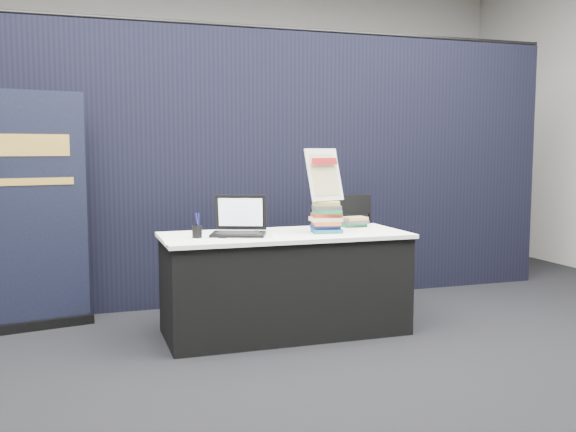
# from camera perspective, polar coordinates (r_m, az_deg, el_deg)

# --- Properties ---
(floor) EXTENTS (8.00, 8.00, 0.00)m
(floor) POSITION_cam_1_polar(r_m,az_deg,el_deg) (4.37, 2.02, -12.24)
(floor) COLOR black
(floor) RESTS_ON ground
(wall_back) EXTENTS (8.00, 0.02, 3.50)m
(wall_back) POSITION_cam_1_polar(r_m,az_deg,el_deg) (8.03, -8.01, 8.66)
(wall_back) COLOR #A6A39D
(wall_back) RESTS_ON floor
(drape_partition) EXTENTS (6.00, 0.08, 2.40)m
(drape_partition) POSITION_cam_1_polar(r_m,az_deg,el_deg) (5.68, -3.57, 4.29)
(drape_partition) COLOR black
(drape_partition) RESTS_ON floor
(display_table) EXTENTS (1.80, 0.75, 0.75)m
(display_table) POSITION_cam_1_polar(r_m,az_deg,el_deg) (4.78, -0.27, -5.99)
(display_table) COLOR black
(display_table) RESTS_ON floor
(laptop) EXTENTS (0.45, 0.42, 0.28)m
(laptop) POSITION_cam_1_polar(r_m,az_deg,el_deg) (4.63, -4.60, -0.88)
(laptop) COLOR black
(laptop) RESTS_ON display_table
(mouse) EXTENTS (0.09, 0.11, 0.03)m
(mouse) POSITION_cam_1_polar(r_m,az_deg,el_deg) (4.65, -2.72, -1.47)
(mouse) COLOR black
(mouse) RESTS_ON display_table
(brochure_left) EXTENTS (0.29, 0.21, 0.00)m
(brochure_left) POSITION_cam_1_polar(r_m,az_deg,el_deg) (4.30, -9.08, -2.32)
(brochure_left) COLOR white
(brochure_left) RESTS_ON display_table
(brochure_mid) EXTENTS (0.35, 0.31, 0.00)m
(brochure_mid) POSITION_cam_1_polar(r_m,az_deg,el_deg) (4.43, -8.29, -2.07)
(brochure_mid) COLOR white
(brochure_mid) RESTS_ON display_table
(brochure_right) EXTENTS (0.37, 0.30, 0.00)m
(brochure_right) POSITION_cam_1_polar(r_m,az_deg,el_deg) (4.53, -3.44, -1.84)
(brochure_right) COLOR silver
(brochure_right) RESTS_ON display_table
(pen_cup) EXTENTS (0.09, 0.09, 0.09)m
(pen_cup) POSITION_cam_1_polar(r_m,az_deg,el_deg) (4.49, -8.09, -1.42)
(pen_cup) COLOR black
(pen_cup) RESTS_ON display_table
(book_stack_tall) EXTENTS (0.24, 0.21, 0.23)m
(book_stack_tall) POSITION_cam_1_polar(r_m,az_deg,el_deg) (4.74, 3.35, -0.09)
(book_stack_tall) COLOR #1C5E6B
(book_stack_tall) RESTS_ON display_table
(book_stack_short) EXTENTS (0.19, 0.15, 0.08)m
(book_stack_short) POSITION_cam_1_polar(r_m,az_deg,el_deg) (5.12, 5.83, -0.52)
(book_stack_short) COLOR #1D6F3E
(book_stack_short) RESTS_ON display_table
(info_sign) EXTENTS (0.32, 0.20, 0.40)m
(info_sign) POSITION_cam_1_polar(r_m,az_deg,el_deg) (4.75, 3.23, 3.64)
(info_sign) COLOR black
(info_sign) RESTS_ON book_stack_tall
(pullup_banner) EXTENTS (0.77, 0.25, 1.80)m
(pullup_banner) POSITION_cam_1_polar(r_m,az_deg,el_deg) (5.18, -21.33, -0.73)
(pullup_banner) COLOR black
(pullup_banner) RESTS_ON floor
(stacking_chair) EXTENTS (0.47, 0.48, 0.97)m
(stacking_chair) POSITION_cam_1_polar(r_m,az_deg,el_deg) (5.43, 5.98, -2.79)
(stacking_chair) COLOR black
(stacking_chair) RESTS_ON floor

